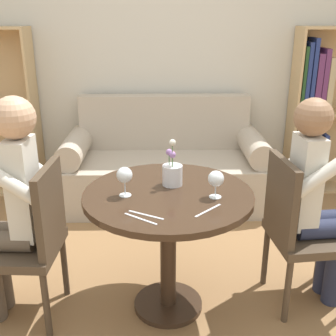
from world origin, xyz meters
The scene contains 15 objects.
ground_plane centered at (0.00, 0.00, 0.00)m, with size 16.00×16.00×0.00m, color olive.
back_wall centered at (0.00, 1.93, 1.35)m, with size 5.20×0.05×2.70m.
round_table centered at (0.00, 0.00, 0.58)m, with size 0.91×0.91×0.73m.
couch centered at (0.00, 1.51, 0.31)m, with size 1.78×0.80×0.92m.
bookshelf_right centered at (1.52, 1.78, 0.72)m, with size 0.98×0.28×1.52m.
chair_left centered at (-0.74, -0.05, 0.49)m, with size 0.44×0.44×0.90m.
chair_right centered at (0.74, 0.05, 0.49)m, with size 0.46×0.46×0.90m.
person_left centered at (-0.82, -0.04, 0.68)m, with size 0.43×0.36×1.26m.
person_right centered at (0.83, 0.06, 0.66)m, with size 0.44×0.37×1.23m.
wine_glass_left centered at (-0.23, -0.04, 0.85)m, with size 0.08×0.08×0.16m.
wine_glass_right centered at (0.24, -0.07, 0.83)m, with size 0.08×0.08×0.15m.
flower_vase centered at (0.02, 0.10, 0.81)m, with size 0.11×0.11×0.27m.
knife_left_setting centered at (-0.11, -0.27, 0.74)m, with size 0.17×0.10×0.00m.
fork_left_setting centered at (0.19, -0.22, 0.74)m, with size 0.14×0.14×0.00m.
knife_right_setting centered at (-0.13, -0.30, 0.74)m, with size 0.16×0.12×0.00m.
Camera 1 is at (-0.04, -2.05, 1.64)m, focal length 45.00 mm.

